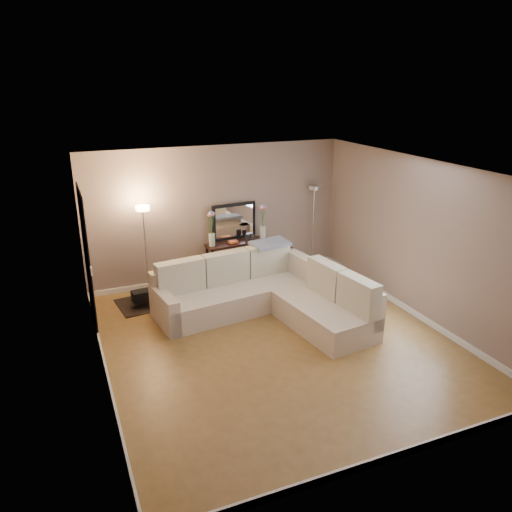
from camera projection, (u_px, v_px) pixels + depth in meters
name	position (u px, v px, depth m)	size (l,w,h in m)	color
floor	(276.00, 341.00, 7.55)	(5.00, 5.50, 0.01)	olive
ceiling	(279.00, 169.00, 6.67)	(5.00, 5.50, 0.01)	white
wall_back	(217.00, 214.00, 9.51)	(5.00, 0.02, 2.60)	gray
wall_front	(400.00, 354.00, 4.71)	(5.00, 0.02, 2.60)	gray
wall_left	(95.00, 287.00, 6.21)	(0.02, 5.50, 2.60)	gray
wall_right	(419.00, 240.00, 8.01)	(0.02, 5.50, 2.60)	gray
baseboard_back	(219.00, 275.00, 9.91)	(5.00, 0.03, 0.10)	white
baseboard_front	(386.00, 458.00, 5.16)	(5.00, 0.03, 0.10)	white
baseboard_left	(107.00, 373.00, 6.64)	(0.03, 5.50, 0.10)	white
baseboard_right	(410.00, 310.00, 8.43)	(0.03, 5.50, 0.10)	white
doorway	(87.00, 259.00, 7.77)	(0.02, 1.20, 2.20)	black
switch_plate	(92.00, 271.00, 6.99)	(0.02, 0.08, 0.12)	white
sectional_sofa	(266.00, 294.00, 8.31)	(3.05, 2.72, 0.96)	beige
throw_blanket	(270.00, 243.00, 8.88)	(0.69, 0.40, 0.05)	gray
console_table	(234.00, 259.00, 9.64)	(1.30, 0.46, 0.78)	black
leaning_mirror	(234.00, 221.00, 9.57)	(0.90, 0.12, 0.71)	black
table_decor	(239.00, 240.00, 9.52)	(0.54, 0.13, 0.13)	orange
flower_vase_left	(212.00, 231.00, 9.23)	(0.15, 0.13, 0.67)	silver
flower_vase_right	(263.00, 224.00, 9.70)	(0.15, 0.13, 0.67)	silver
floor_lamp_lit	(145.00, 233.00, 8.73)	(0.26, 0.26, 1.67)	silver
floor_lamp_unlit	(314.00, 210.00, 10.11)	(0.30, 0.30, 1.72)	silver
charcoal_rug	(150.00, 302.00, 8.83)	(1.09, 0.82, 0.01)	black
black_bag	(141.00, 296.00, 8.61)	(0.31, 0.22, 0.20)	black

